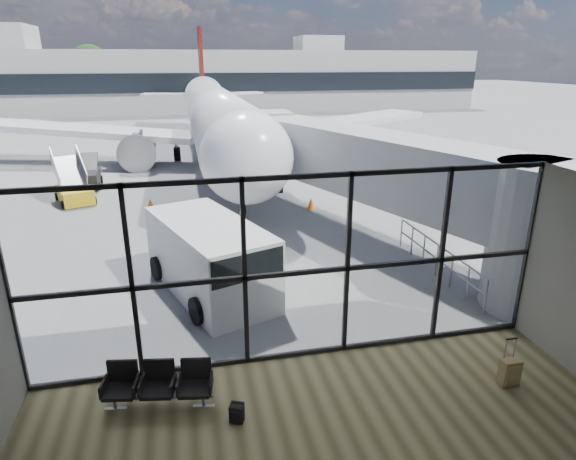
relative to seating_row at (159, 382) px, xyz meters
name	(u,v)px	position (x,y,z in m)	size (l,w,h in m)	color
ground	(204,131)	(3.17, 41.08, -0.54)	(220.00, 220.00, 0.00)	slate
lounge_shell	(382,389)	(3.17, -3.72, 2.11)	(12.02, 8.01, 4.51)	brown
glass_curtain_wall	(297,271)	(3.17, 1.08, 1.71)	(12.10, 0.12, 4.50)	white
jet_bridge	(379,172)	(8.07, 8.15, 2.22)	(8.00, 16.50, 4.33)	#A2A5A7
apron_railing	(437,255)	(8.77, 4.58, 0.18)	(0.06, 5.46, 1.11)	gray
far_terminal	(189,79)	(2.58, 63.05, 3.67)	(80.00, 12.20, 11.00)	#A9AAA5
tree_3	(5,75)	(-23.83, 73.08, 4.09)	(4.95, 4.95, 7.12)	#382619
tree_4	(48,71)	(-17.83, 73.08, 4.71)	(5.61, 5.61, 8.07)	#382619
tree_5	(90,66)	(-11.83, 73.08, 5.33)	(6.27, 6.27, 9.03)	#382619
seating_row	(159,382)	(0.00, 0.00, 0.00)	(2.20, 0.96, 0.98)	gray
backpack	(237,414)	(1.48, -0.88, -0.34)	(0.33, 0.33, 0.42)	black
suitcase	(510,372)	(7.47, -1.03, -0.21)	(0.41, 0.31, 1.11)	olive
airliner	(215,115)	(3.34, 27.19, 2.47)	(33.15, 38.32, 9.88)	white
service_van	(211,258)	(1.44, 4.95, 0.60)	(3.85, 5.57, 2.23)	silver
belt_loader	(88,177)	(-4.48, 19.64, 0.00)	(1.56, 3.56, 1.61)	black
mobile_stairs	(74,192)	(-4.63, 16.56, -0.04)	(2.33, 3.25, 2.08)	gold
traffic_cone_a	(151,205)	(-0.83, 14.19, -0.26)	(0.42, 0.42, 0.60)	orange
traffic_cone_b	(311,203)	(6.70, 12.84, -0.28)	(0.38, 0.38, 0.54)	orange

